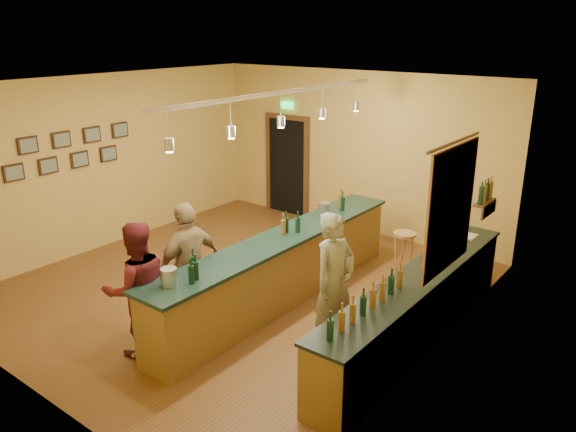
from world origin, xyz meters
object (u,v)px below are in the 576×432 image
Objects in this scene: tasting_bar at (281,264)px; customer_b at (189,266)px; back_counter at (416,308)px; bartender at (334,282)px; customer_a at (137,289)px; bar_stool at (404,241)px.

tasting_bar is 1.46m from customer_b.
back_counter is 2.48× the size of bartender.
tasting_bar is at bearing 75.18° from bartender.
customer_a is at bearing 139.93° from bartender.
bartender is (-0.79, -0.76, 0.43)m from back_counter.
tasting_bar is (-2.10, -0.18, 0.12)m from back_counter.
tasting_bar is 2.88× the size of customer_a.
customer_b reaches higher than back_counter.
bar_stool is (-0.26, 2.52, -0.28)m from bartender.
tasting_bar is 2.83× the size of customer_b.
bartender reaches higher than back_counter.
back_counter is at bearing 155.22° from customer_a.
bartender is 2.35× the size of bar_stool.
customer_a is (-1.86, -1.62, -0.03)m from bartender.
customer_a is 0.98× the size of customer_b.
bar_stool is (1.60, 4.14, -0.25)m from customer_a.
customer_a is 2.27× the size of bar_stool.
back_counter is at bearing -59.12° from bar_stool.
tasting_bar reaches higher than back_counter.
customer_b reaches higher than customer_a.
bar_stool is (1.05, 1.94, 0.03)m from tasting_bar.
bartender is at bearing -84.06° from bar_stool.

